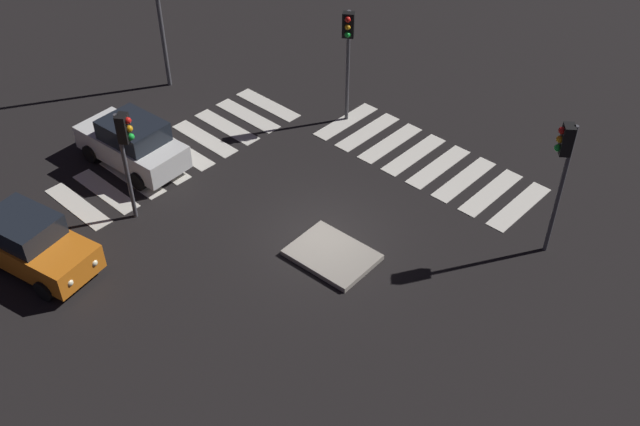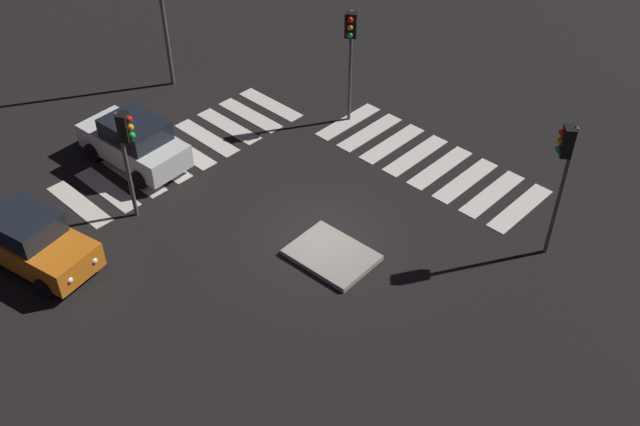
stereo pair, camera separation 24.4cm
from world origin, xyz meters
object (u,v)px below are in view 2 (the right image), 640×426
at_px(traffic_island, 332,255).
at_px(car_white, 134,142).
at_px(traffic_light_south, 564,161).
at_px(traffic_light_east, 351,41).
at_px(traffic_light_north, 126,140).
at_px(car_orange, 32,241).

relative_size(traffic_island, car_white, 0.61).
bearing_deg(traffic_light_south, traffic_light_east, -46.52).
bearing_deg(traffic_light_east, traffic_light_north, -41.52).
distance_m(car_orange, traffic_light_east, 13.39).
bearing_deg(traffic_light_north, car_orange, -130.22).
xyz_separation_m(traffic_island, car_white, (8.83, 1.22, 0.86)).
height_order(car_orange, traffic_light_east, traffic_light_east).
height_order(car_white, traffic_light_east, traffic_light_east).
bearing_deg(traffic_light_east, car_white, -60.97).
bearing_deg(traffic_light_south, car_orange, 7.65).
bearing_deg(car_white, traffic_light_north, 142.08).
distance_m(traffic_island, traffic_light_east, 8.84).
xyz_separation_m(car_white, traffic_light_north, (-2.63, 1.76, 2.15)).
distance_m(car_orange, car_white, 5.86).
distance_m(car_white, traffic_light_north, 3.83).
height_order(traffic_light_east, traffic_light_south, traffic_light_south).
bearing_deg(traffic_light_south, traffic_light_north, -2.01).
height_order(car_orange, traffic_light_south, traffic_light_south).
distance_m(car_orange, traffic_light_south, 16.41).
distance_m(traffic_island, car_orange, 9.42).
xyz_separation_m(car_orange, traffic_light_south, (-11.34, -11.55, 2.68)).
height_order(traffic_island, traffic_light_east, traffic_light_east).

